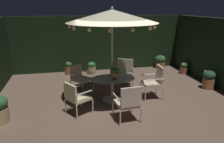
% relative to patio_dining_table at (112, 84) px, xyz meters
% --- Properties ---
extents(ground_plane, '(8.17, 7.90, 0.02)m').
position_rel_patio_dining_table_xyz_m(ground_plane, '(0.16, -0.16, -0.55)').
color(ground_plane, brown).
extents(hedge_backdrop_rear, '(8.17, 0.30, 2.45)m').
position_rel_patio_dining_table_xyz_m(hedge_backdrop_rear, '(0.16, 3.64, 0.68)').
color(hedge_backdrop_rear, black).
rests_on(hedge_backdrop_rear, ground_plane).
extents(patio_dining_table, '(1.43, 1.00, 0.72)m').
position_rel_patio_dining_table_xyz_m(patio_dining_table, '(0.00, 0.00, 0.00)').
color(patio_dining_table, silver).
rests_on(patio_dining_table, ground_plane).
extents(patio_umbrella, '(2.66, 2.66, 2.85)m').
position_rel_patio_dining_table_xyz_m(patio_umbrella, '(-0.00, 0.00, 2.04)').
color(patio_umbrella, silver).
rests_on(patio_umbrella, ground_plane).
extents(centerpiece_planter, '(0.29, 0.29, 0.43)m').
position_rel_patio_dining_table_xyz_m(centerpiece_planter, '(0.04, -0.18, 0.45)').
color(centerpiece_planter, '#AA6A41').
rests_on(centerpiece_planter, patio_dining_table).
extents(patio_chair_north, '(0.83, 0.83, 0.90)m').
position_rel_patio_dining_table_xyz_m(patio_chair_north, '(-0.92, 1.03, -0.02)').
color(patio_chair_north, silver).
rests_on(patio_chair_north, ground_plane).
extents(patio_chair_northeast, '(0.78, 0.78, 0.91)m').
position_rel_patio_dining_table_xyz_m(patio_chair_northeast, '(-1.17, -0.73, -0.01)').
color(patio_chair_northeast, silver).
rests_on(patio_chair_northeast, ground_plane).
extents(patio_chair_east, '(0.65, 0.67, 0.98)m').
position_rel_patio_dining_table_xyz_m(patio_chair_east, '(0.12, -1.39, 0.01)').
color(patio_chair_east, silver).
rests_on(patio_chair_east, ground_plane).
extents(patio_chair_southeast, '(0.63, 0.62, 1.03)m').
position_rel_patio_dining_table_xyz_m(patio_chair_southeast, '(1.39, -0.08, 0.05)').
color(patio_chair_southeast, silver).
rests_on(patio_chair_southeast, ground_plane).
extents(patio_chair_south, '(0.87, 0.86, 0.98)m').
position_rel_patio_dining_table_xyz_m(patio_chair_south, '(0.70, 1.20, 0.01)').
color(patio_chair_south, silver).
rests_on(patio_chair_south, ground_plane).
extents(potted_plant_front_corner, '(0.51, 0.51, 0.61)m').
position_rel_patio_dining_table_xyz_m(potted_plant_front_corner, '(3.05, 3.23, -0.22)').
color(potted_plant_front_corner, '#A86A44').
rests_on(potted_plant_front_corner, ground_plane).
extents(potted_plant_back_left, '(0.35, 0.35, 0.53)m').
position_rel_patio_dining_table_xyz_m(potted_plant_back_left, '(-0.28, 2.94, -0.27)').
color(potted_plant_back_left, tan).
rests_on(potted_plant_back_left, ground_plane).
extents(potted_plant_right_far, '(0.44, 0.44, 0.66)m').
position_rel_patio_dining_table_xyz_m(potted_plant_right_far, '(3.60, 0.27, -0.20)').
color(potted_plant_right_far, '#A96345').
rests_on(potted_plant_right_far, ground_plane).
extents(potted_plant_back_center, '(0.36, 0.36, 0.49)m').
position_rel_patio_dining_table_xyz_m(potted_plant_back_center, '(3.68, 2.13, -0.29)').
color(potted_plant_back_center, '#A6604D').
rests_on(potted_plant_back_center, ground_plane).
extents(potted_plant_right_near, '(0.34, 0.34, 0.54)m').
position_rel_patio_dining_table_xyz_m(potted_plant_right_near, '(-1.25, 3.11, -0.27)').
color(potted_plant_right_near, '#A15C42').
rests_on(potted_plant_right_near, ground_plane).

